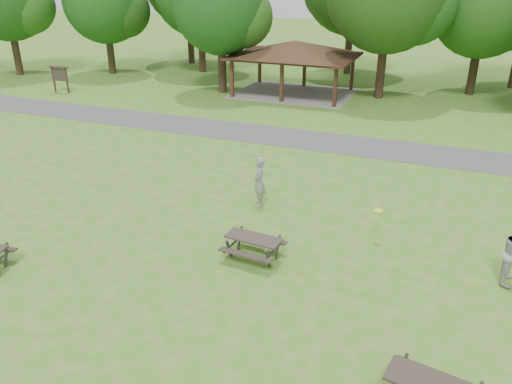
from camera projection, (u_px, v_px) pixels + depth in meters
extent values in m
plane|color=#447521|center=(176.00, 278.00, 14.91)|extent=(160.00, 160.00, 0.00)
cube|color=#47474A|center=(307.00, 140.00, 26.76)|extent=(120.00, 3.20, 0.02)
cube|color=#3D2116|center=(232.00, 79.00, 34.99)|extent=(0.22, 0.22, 2.60)
cube|color=#3B2415|center=(260.00, 66.00, 39.57)|extent=(0.22, 0.22, 2.60)
cube|color=#331E12|center=(282.00, 83.00, 33.75)|extent=(0.22, 0.22, 2.60)
cube|color=#3C2315|center=(305.00, 69.00, 38.32)|extent=(0.22, 0.22, 2.60)
cube|color=black|center=(335.00, 87.00, 32.51)|extent=(0.22, 0.22, 2.60)
cube|color=#3B1F15|center=(352.00, 73.00, 37.08)|extent=(0.22, 0.22, 2.60)
cube|color=#361D15|center=(294.00, 56.00, 35.47)|extent=(8.60, 6.60, 0.16)
pyramid|color=#362315|center=(295.00, 48.00, 35.23)|extent=(7.01, 7.01, 1.00)
cube|color=gray|center=(293.00, 93.00, 36.57)|extent=(8.40, 6.40, 0.03)
cube|color=#3B1F15|center=(54.00, 80.00, 36.70)|extent=(0.10, 0.10, 1.80)
cube|color=#382314|center=(67.00, 81.00, 36.30)|extent=(0.10, 0.10, 1.80)
cube|color=#2D2520|center=(59.00, 75.00, 36.34)|extent=(1.40, 0.06, 0.90)
cube|color=black|center=(58.00, 67.00, 36.11)|extent=(1.60, 0.30, 0.06)
cylinder|color=#2F2115|center=(16.00, 53.00, 42.19)|extent=(0.60, 0.60, 3.67)
sphere|color=#1F4F16|center=(25.00, 5.00, 40.33)|extent=(4.68, 4.68, 4.68)
cylinder|color=black|center=(111.00, 54.00, 42.87)|extent=(0.60, 0.60, 3.32)
sphere|color=#144513|center=(105.00, 1.00, 41.14)|extent=(6.80, 6.80, 6.80)
sphere|color=#184012|center=(123.00, 10.00, 41.16)|extent=(4.42, 4.42, 4.42)
sphere|color=#214E16|center=(90.00, 8.00, 41.64)|extent=(4.08, 4.08, 4.08)
cylinder|color=#301E15|center=(202.00, 49.00, 43.37)|extent=(0.60, 0.60, 3.85)
sphere|color=#1C4213|center=(220.00, 0.00, 41.36)|extent=(5.07, 5.07, 5.07)
cylinder|color=black|center=(222.00, 68.00, 36.26)|extent=(0.60, 0.60, 3.50)
sphere|color=#124113|center=(220.00, 6.00, 34.52)|extent=(6.60, 6.60, 6.60)
sphere|color=#1E4D16|center=(242.00, 17.00, 34.55)|extent=(4.29, 4.29, 4.29)
sphere|color=#123F12|center=(202.00, 14.00, 35.00)|extent=(3.96, 3.96, 3.96)
cylinder|color=black|center=(381.00, 69.00, 34.57)|extent=(0.60, 0.60, 4.02)
sphere|color=#164814|center=(416.00, 5.00, 32.48)|extent=(5.20, 5.20, 5.20)
sphere|color=#1B3F12|center=(363.00, 1.00, 33.12)|extent=(4.80, 4.80, 4.80)
cylinder|color=black|center=(473.00, 70.00, 35.64)|extent=(0.60, 0.60, 3.43)
sphere|color=#1C4B15|center=(485.00, 6.00, 33.85)|extent=(7.00, 7.00, 7.00)
sphere|color=#164413|center=(508.00, 17.00, 33.86)|extent=(4.55, 4.55, 4.55)
sphere|color=#164F16|center=(461.00, 14.00, 34.37)|extent=(4.20, 4.20, 4.20)
cylinder|color=#2F2215|center=(191.00, 39.00, 47.24)|extent=(0.60, 0.60, 4.38)
cylinder|color=black|center=(348.00, 49.00, 42.67)|extent=(0.60, 0.60, 4.13)
cube|color=#464749|center=(6.00, 255.00, 15.41)|extent=(0.12, 0.37, 0.76)
cube|color=#312823|center=(253.00, 238.00, 15.64)|extent=(1.81, 0.83, 0.05)
cube|color=#2D2521|center=(245.00, 255.00, 15.29)|extent=(1.78, 0.38, 0.04)
cube|color=#2B231F|center=(261.00, 238.00, 16.24)|extent=(1.78, 0.38, 0.04)
cube|color=#424244|center=(229.00, 248.00, 15.76)|extent=(0.09, 0.37, 0.77)
cube|color=#3E3E40|center=(240.00, 238.00, 16.36)|extent=(0.09, 0.37, 0.77)
cube|color=#424245|center=(234.00, 242.00, 16.05)|extent=(0.16, 1.44, 0.05)
cube|color=#3D3D40|center=(268.00, 258.00, 15.22)|extent=(0.09, 0.37, 0.77)
cube|color=#454548|center=(278.00, 247.00, 15.82)|extent=(0.09, 0.37, 0.77)
cube|color=#3F3F42|center=(273.00, 252.00, 15.51)|extent=(0.16, 1.44, 0.05)
cube|color=black|center=(442.00, 377.00, 10.66)|extent=(2.01, 0.64, 0.04)
cube|color=#434345|center=(402.00, 373.00, 10.87)|extent=(0.14, 0.42, 0.86)
cube|color=#3D3D3F|center=(397.00, 384.00, 10.54)|extent=(0.36, 1.60, 0.05)
cylinder|color=#FBF827|center=(378.00, 211.00, 16.47)|extent=(0.29, 0.29, 0.02)
imported|color=gray|center=(259.00, 181.00, 19.08)|extent=(0.71, 0.84, 1.96)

